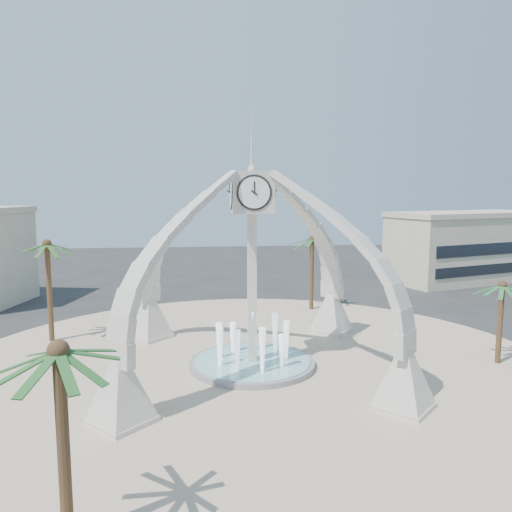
{
  "coord_description": "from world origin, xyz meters",
  "views": [
    {
      "loc": [
        -3.21,
        -30.48,
        11.14
      ],
      "look_at": [
        0.48,
        2.0,
        6.87
      ],
      "focal_mm": 35.0,
      "sensor_mm": 36.0,
      "label": 1
    }
  ],
  "objects": [
    {
      "name": "ground",
      "position": [
        0.0,
        0.0,
        0.0
      ],
      "size": [
        140.0,
        140.0,
        0.0
      ],
      "primitive_type": "plane",
      "color": "#282828",
      "rests_on": "ground"
    },
    {
      "name": "plaza",
      "position": [
        0.0,
        0.0,
        0.03
      ],
      "size": [
        40.0,
        40.0,
        0.06
      ],
      "primitive_type": "cylinder",
      "color": "tan",
      "rests_on": "ground"
    },
    {
      "name": "clock_tower",
      "position": [
        -0.0,
        -0.0,
        6.49
      ],
      "size": [
        17.94,
        17.94,
        16.3
      ],
      "color": "silver",
      "rests_on": "ground"
    },
    {
      "name": "fountain",
      "position": [
        0.0,
        0.0,
        0.29
      ],
      "size": [
        8.0,
        8.0,
        3.62
      ],
      "color": "gray",
      "rests_on": "ground"
    },
    {
      "name": "building_ne",
      "position": [
        30.0,
        28.0,
        4.31
      ],
      "size": [
        21.87,
        14.17,
        8.6
      ],
      "rotation": [
        0.0,
        0.0,
        0.31
      ],
      "color": "beige",
      "rests_on": "ground"
    },
    {
      "name": "palm_east",
      "position": [
        15.93,
        -1.2,
        5.12
      ],
      "size": [
        4.23,
        4.23,
        5.89
      ],
      "rotation": [
        0.0,
        0.0,
        -0.17
      ],
      "color": "brown",
      "rests_on": "ground"
    },
    {
      "name": "palm_west",
      "position": [
        -14.28,
        7.07,
        7.21
      ],
      "size": [
        5.41,
        5.41,
        8.12
      ],
      "rotation": [
        0.0,
        0.0,
        -0.38
      ],
      "color": "brown",
      "rests_on": "ground"
    },
    {
      "name": "palm_north",
      "position": [
        7.2,
        14.81,
        6.61
      ],
      "size": [
        4.83,
        4.83,
        7.51
      ],
      "rotation": [
        0.0,
        0.0,
        0.17
      ],
      "color": "brown",
      "rests_on": "ground"
    },
    {
      "name": "palm_south",
      "position": [
        -7.47,
        -15.48,
        6.3
      ],
      "size": [
        5.2,
        5.2,
        7.19
      ],
      "rotation": [
        0.0,
        0.0,
        0.25
      ],
      "color": "brown",
      "rests_on": "ground"
    }
  ]
}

